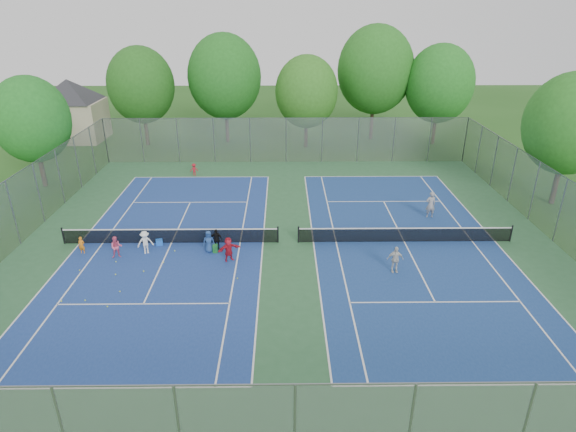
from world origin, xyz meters
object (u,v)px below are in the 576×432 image
object	(u,v)px
net_right	(405,235)
instructor	(431,205)
ball_crate	(159,242)
ball_hopper	(215,249)
net_left	(171,236)

from	to	relation	value
net_right	instructor	world-z (taller)	instructor
net_right	instructor	bearing A→B (deg)	55.20
net_right	ball_crate	world-z (taller)	net_right
net_right	ball_crate	xyz separation A→B (m)	(-14.67, -0.22, -0.29)
ball_crate	net_right	bearing A→B (deg)	0.84
ball_hopper	ball_crate	bearing A→B (deg)	163.73
ball_hopper	net_right	bearing A→B (deg)	6.24
net_right	ball_hopper	xyz separation A→B (m)	(-11.21, -1.23, -0.20)
net_right	net_left	bearing A→B (deg)	180.00
net_left	net_right	size ratio (longest dim) A/B	1.00
instructor	net_left	bearing A→B (deg)	7.84
ball_hopper	instructor	bearing A→B (deg)	19.41
net_right	instructor	xyz separation A→B (m)	(2.51, 3.61, 0.46)
ball_hopper	instructor	size ratio (longest dim) A/B	0.28
ball_crate	instructor	world-z (taller)	instructor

